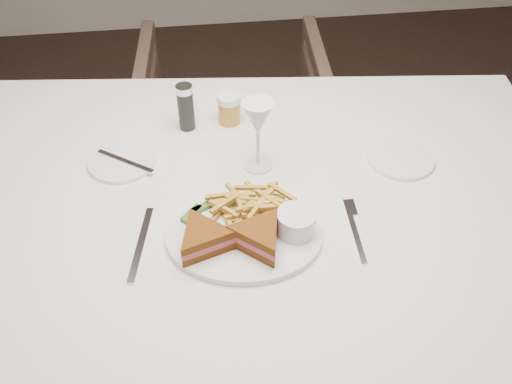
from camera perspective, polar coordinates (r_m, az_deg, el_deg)
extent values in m
cube|color=silver|center=(1.55, -0.25, -10.42)|extent=(1.57, 1.14, 0.75)
imported|color=#4B372E|center=(2.18, -2.26, 7.07)|extent=(0.72, 0.68, 0.70)
ellipsoid|color=white|center=(1.17, -1.19, -4.44)|extent=(0.35, 0.28, 0.01)
cube|color=silver|center=(1.18, -11.43, -5.10)|extent=(0.05, 0.20, 0.00)
cylinder|color=white|center=(1.38, -13.24, 3.05)|extent=(0.16, 0.16, 0.01)
cylinder|color=white|center=(1.40, 14.25, 3.29)|extent=(0.16, 0.16, 0.01)
cylinder|color=black|center=(1.44, -7.03, 8.40)|extent=(0.04, 0.04, 0.12)
cylinder|color=#A87928|center=(1.46, -2.70, 8.32)|extent=(0.06, 0.06, 0.08)
cube|color=#415F21|center=(1.21, -5.24, -1.49)|extent=(0.06, 0.04, 0.01)
cube|color=#415F21|center=(1.20, -6.47, -2.17)|extent=(0.05, 0.05, 0.01)
cylinder|color=white|center=(1.15, 4.03, -3.06)|extent=(0.08, 0.08, 0.05)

